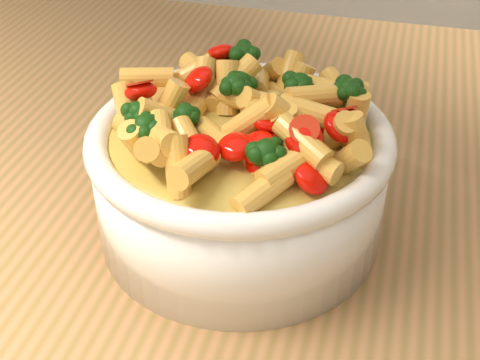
# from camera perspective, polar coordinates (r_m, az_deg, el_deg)

# --- Properties ---
(table) EXTENTS (1.20, 0.80, 0.90)m
(table) POSITION_cam_1_polar(r_m,az_deg,el_deg) (0.65, 3.59, -7.96)
(table) COLOR #B57C4D
(table) RESTS_ON ground
(serving_bowl) EXTENTS (0.22, 0.22, 0.10)m
(serving_bowl) POSITION_cam_1_polar(r_m,az_deg,el_deg) (0.51, 0.00, 0.11)
(serving_bowl) COLOR white
(serving_bowl) RESTS_ON table
(pasta_salad) EXTENTS (0.18, 0.18, 0.04)m
(pasta_salad) POSITION_cam_1_polar(r_m,az_deg,el_deg) (0.47, 0.00, 6.04)
(pasta_salad) COLOR #FFC050
(pasta_salad) RESTS_ON serving_bowl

